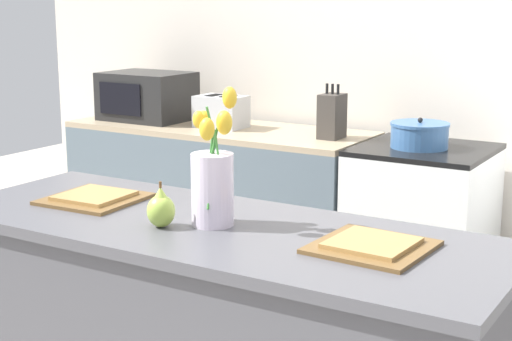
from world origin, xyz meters
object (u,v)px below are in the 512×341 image
Objects in this scene: toaster at (221,112)px; pear_figurine at (161,209)px; microwave at (147,96)px; stove_range at (421,239)px; cooking_pot at (420,135)px; plate_setting_right at (372,246)px; flower_vase at (214,179)px; plate_setting_left at (94,198)px; knife_block at (332,116)px.

pear_figurine is at bearing -61.53° from toaster.
microwave is (-0.51, 0.01, 0.05)m from toaster.
stove_range is 0.51m from cooking_pot.
plate_setting_right is 2.19m from toaster.
pear_figurine reaches higher than cooking_pot.
pear_figurine is (-0.12, -0.10, -0.09)m from flower_vase.
cooking_pot is (0.58, 1.54, 0.04)m from plate_setting_left.
toaster is (-1.04, 1.58, -0.06)m from flower_vase.
flower_vase is 0.52m from plate_setting_right.
flower_vase is at bearing -56.82° from toaster.
cooking_pot is at bearing 83.23° from pear_figurine.
stove_range is 6.45× the size of pear_figurine.
cooking_pot is (1.11, -0.01, -0.03)m from toaster.
plate_setting_left is 1.65m from toaster.
plate_setting_right reaches higher than stove_range.
cooking_pot reaches higher than stove_range.
cooking_pot is 1.63m from microwave.
microwave reaches higher than plate_setting_left.
flower_vase reaches higher than knife_block.
flower_vase is 2.98× the size of pear_figurine.
microwave is (-1.55, 1.60, -0.02)m from flower_vase.
stove_range is at bearing 1.23° from knife_block.
plate_setting_left is 1.01m from plate_setting_right.
pear_figurine is 0.64m from plate_setting_right.
stove_range is 3.29× the size of cooking_pot.
cooking_pot is at bearing 87.21° from flower_vase.
plate_setting_left and plate_setting_right have the same top height.
microwave is at bearing 142.56° from plate_setting_right.
knife_block is at bearing -0.47° from microwave.
toaster is at bearing 108.77° from plate_setting_left.
stove_range is 2.88× the size of plate_setting_right.
cooking_pot is 0.57× the size of microwave.
plate_setting_left is 1.57m from knife_block.
plate_setting_left is at bearing -56.38° from microwave.
toaster reaches higher than plate_setting_right.
plate_setting_left is at bearing -71.23° from toaster.
microwave is (-1.65, -0.00, 0.58)m from stove_range.
plate_setting_right is 1.11× the size of toaster.
microwave is (-2.05, 1.57, 0.11)m from plate_setting_right.
stove_range is 3.31× the size of knife_block.
plate_setting_right is 1.79m from knife_block.
plate_setting_right is at bearing 3.11° from flower_vase.
plate_setting_left is at bearing -110.70° from cooking_pot.
cooking_pot is (0.20, 1.67, -0.01)m from pear_figurine.
toaster is (-1.13, -0.01, 0.53)m from stove_range.
toaster is 0.58× the size of microwave.
microwave reaches higher than toaster.
flower_vase is 2.23m from microwave.
toaster reaches higher than pear_figurine.
pear_figurine is 0.51× the size of knife_block.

